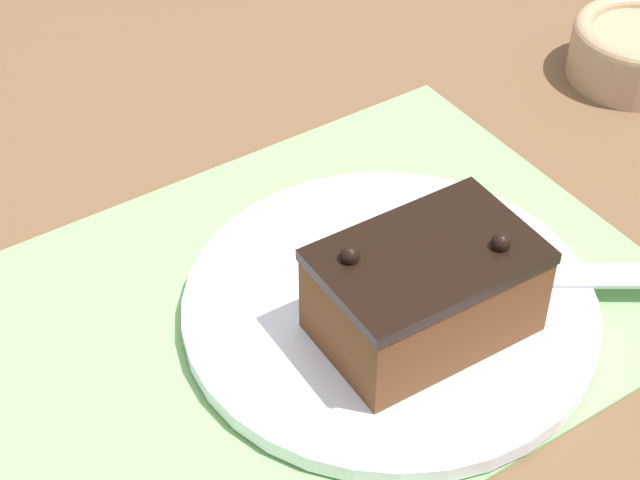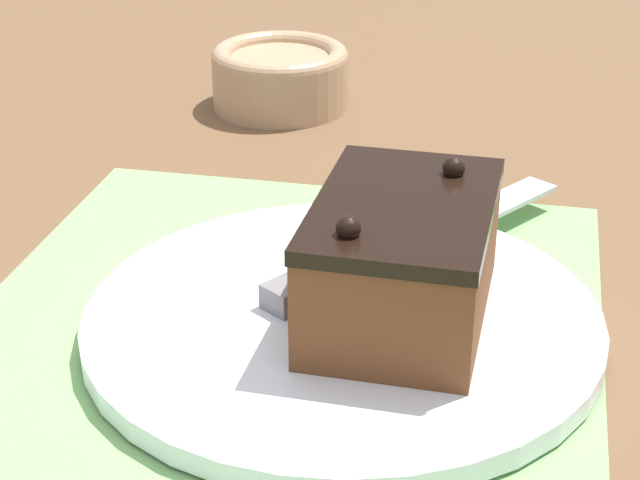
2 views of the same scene
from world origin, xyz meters
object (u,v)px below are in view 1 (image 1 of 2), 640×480
small_bowl (637,49)px  chocolate_cake (425,290)px  cake_plate (390,307)px  serving_knife (464,271)px

small_bowl → chocolate_cake: bearing=23.5°
cake_plate → serving_knife: (-0.05, 0.01, 0.01)m
cake_plate → small_bowl: bearing=-161.0°
cake_plate → small_bowl: 0.37m
chocolate_cake → serving_knife: 0.06m
chocolate_cake → small_bowl: bearing=-156.5°
cake_plate → chocolate_cake: (-0.00, 0.03, 0.04)m
chocolate_cake → serving_knife: bearing=-157.2°
serving_knife → small_bowl: small_bowl is taller
cake_plate → serving_knife: size_ratio=1.29×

